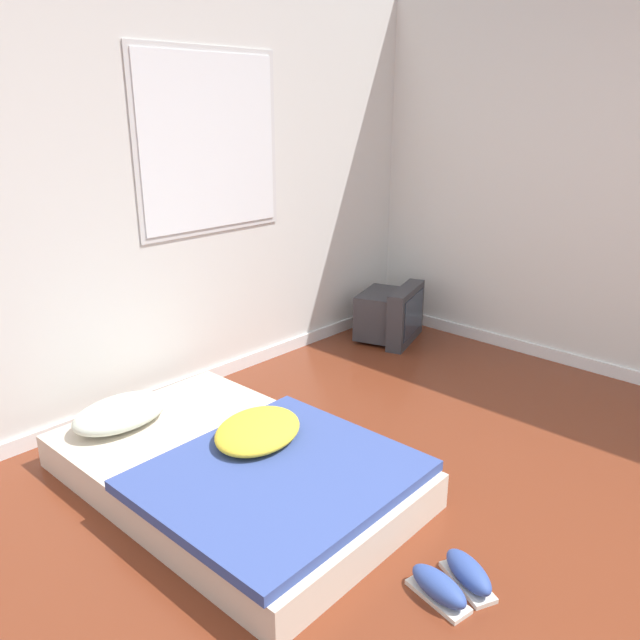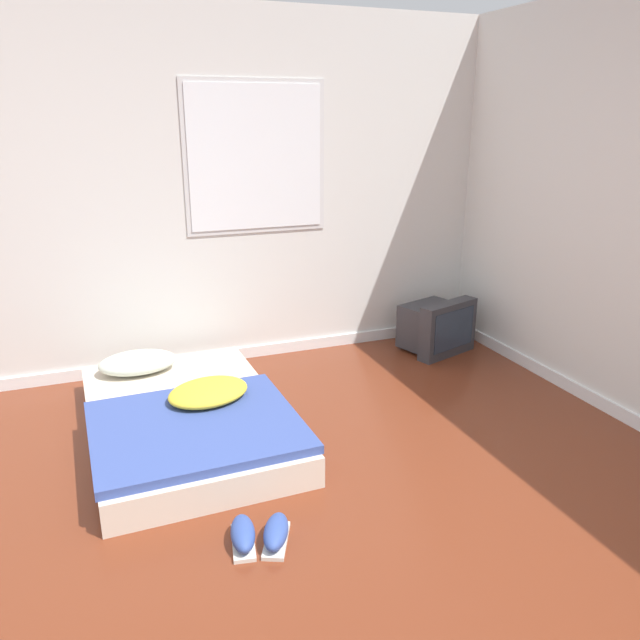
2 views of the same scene
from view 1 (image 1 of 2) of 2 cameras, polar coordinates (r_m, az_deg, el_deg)
name	(u,v)px [view 1 (image 1 of 2)]	position (r m, az deg, el deg)	size (l,w,h in m)	color
wall_back	(114,197)	(3.71, -18.35, 10.62)	(7.41, 0.08, 2.60)	silver
mattress_bed	(232,465)	(3.14, -8.04, -13.01)	(1.16, 1.78, 0.32)	beige
crt_tv	(390,314)	(4.95, 6.46, 0.53)	(0.61, 0.55, 0.44)	#333338
sneaker_pair	(454,580)	(2.64, 12.12, -22.26)	(0.33, 0.32, 0.10)	silver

